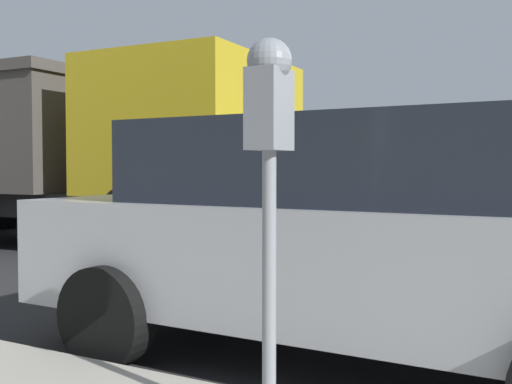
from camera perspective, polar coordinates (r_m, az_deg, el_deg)
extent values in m
plane|color=#2B2B2D|center=(5.04, 17.87, -12.07)|extent=(220.00, 220.00, 0.00)
cylinder|color=gray|center=(2.57, 1.26, -9.48)|extent=(0.06, 0.06, 1.20)
cube|color=gray|center=(2.53, 1.28, 7.83)|extent=(0.20, 0.14, 0.34)
sphere|color=gray|center=(2.56, 1.28, 12.37)|extent=(0.19, 0.19, 0.19)
cube|color=gold|center=(2.62, 2.33, 6.71)|extent=(0.01, 0.11, 0.12)
cube|color=black|center=(2.63, 2.34, 9.29)|extent=(0.01, 0.10, 0.08)
cube|color=#B7BABF|center=(3.94, 9.70, -6.08)|extent=(1.87, 4.29, 0.71)
cube|color=#232833|center=(3.95, 7.44, 2.90)|extent=(1.62, 2.41, 0.52)
cylinder|color=black|center=(5.35, -0.59, -7.62)|extent=(0.23, 0.64, 0.64)
cylinder|color=black|center=(3.92, -14.03, -11.41)|extent=(0.23, 0.64, 0.64)
cube|color=black|center=(10.27, -18.49, -0.82)|extent=(2.47, 7.64, 0.35)
cube|color=gold|center=(8.61, -5.95, 6.08)|extent=(2.71, 2.35, 1.87)
cylinder|color=black|center=(9.76, -1.74, -1.89)|extent=(0.33, 1.05, 1.04)
cylinder|color=black|center=(7.54, -11.33, -3.20)|extent=(0.33, 1.05, 1.04)
cylinder|color=black|center=(11.76, -16.53, -1.26)|extent=(0.33, 1.05, 1.04)
cylinder|color=black|center=(13.12, -22.58, -0.97)|extent=(0.33, 1.05, 1.04)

